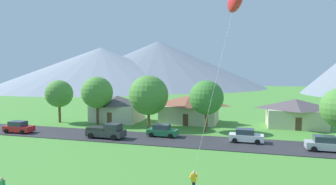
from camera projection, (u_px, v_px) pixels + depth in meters
road_strip at (179, 140)px, 36.82m from camera, size 160.00×7.06×0.08m
mountain_west_ridge at (101, 68)px, 164.26m from camera, size 120.65×120.65×23.81m
mountain_central_ridge at (158, 64)px, 186.32m from camera, size 137.11×137.11×29.98m
house_leftmost at (190, 109)px, 50.26m from camera, size 10.39×7.47×4.86m
house_left_center at (295, 113)px, 46.13m from camera, size 9.45×6.84×4.60m
house_right_center at (117, 108)px, 51.91m from camera, size 9.14×6.83×4.68m
tree_near_left at (59, 94)px, 50.32m from camera, size 4.84×4.84×7.58m
tree_left_of_center at (97, 92)px, 48.26m from camera, size 5.39×5.39×8.22m
tree_right_of_center at (149, 95)px, 45.07m from camera, size 6.33×6.33×8.46m
tree_near_right at (206, 98)px, 42.33m from camera, size 5.15×5.15×7.73m
parked_car_green_west_end at (162, 131)px, 38.95m from camera, size 4.22×2.12×1.68m
parked_car_silver_mid_west at (325, 144)px, 31.65m from camera, size 4.25×2.17×1.68m
parked_car_white_mid_east at (246, 136)px, 35.67m from camera, size 4.24×2.16×1.68m
parked_car_red_east_end at (19, 127)px, 41.49m from camera, size 4.25×2.18×1.68m
pickup_truck_charcoal_west_side at (107, 131)px, 37.99m from camera, size 5.28×2.49×1.99m
kite_flyer_with_kite at (234, 3)px, 20.53m from camera, size 3.99×3.46×15.04m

